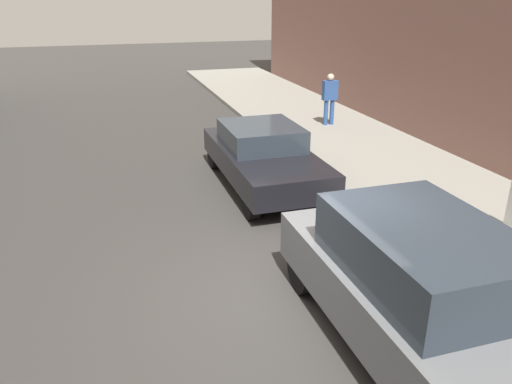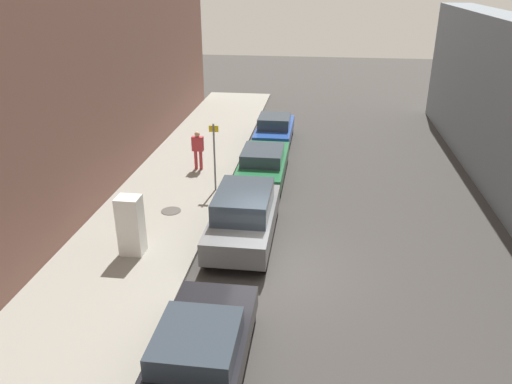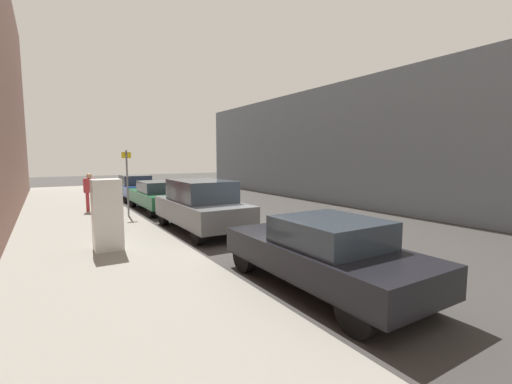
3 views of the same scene
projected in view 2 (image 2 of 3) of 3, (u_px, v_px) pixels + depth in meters
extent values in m
plane|color=#383533|center=(274.00, 270.00, 14.43)|extent=(80.00, 80.00, 0.00)
cube|color=gray|center=(125.00, 257.00, 14.93)|extent=(4.17, 44.00, 0.14)
cube|color=white|center=(131.00, 225.00, 14.69)|extent=(0.69, 0.59, 1.83)
cube|color=black|center=(134.00, 221.00, 14.96)|extent=(0.01, 0.01, 1.73)
cube|color=yellow|center=(131.00, 212.00, 14.86)|extent=(0.16, 0.01, 0.22)
cube|color=red|center=(132.00, 203.00, 14.73)|extent=(0.62, 0.01, 0.05)
cube|color=red|center=(136.00, 232.00, 15.11)|extent=(0.62, 0.01, 0.05)
cylinder|color=#47443F|center=(171.00, 211.00, 17.65)|extent=(0.70, 0.70, 0.02)
cylinder|color=slate|center=(214.00, 158.00, 18.86)|extent=(0.07, 0.07, 2.65)
cube|color=yellow|center=(214.00, 129.00, 18.42)|extent=(0.36, 0.02, 0.24)
cylinder|color=#B73338|center=(196.00, 160.00, 21.28)|extent=(0.14, 0.14, 0.83)
cylinder|color=#B73338|center=(201.00, 160.00, 21.25)|extent=(0.14, 0.14, 0.83)
cube|color=#B73338|center=(198.00, 144.00, 20.97)|extent=(0.48, 0.22, 0.62)
sphere|color=tan|center=(197.00, 134.00, 20.80)|extent=(0.22, 0.22, 0.22)
cube|color=black|center=(200.00, 355.00, 10.35)|extent=(1.86, 4.41, 0.55)
cube|color=#2D3842|center=(197.00, 342.00, 9.93)|extent=(1.64, 1.85, 0.50)
cylinder|color=black|center=(184.00, 314.00, 12.01)|extent=(0.22, 0.70, 0.70)
cylinder|color=black|center=(250.00, 320.00, 11.82)|extent=(0.22, 0.70, 0.70)
cube|color=slate|center=(244.00, 221.00, 15.72)|extent=(1.89, 4.50, 0.70)
cube|color=#2D3842|center=(244.00, 201.00, 15.44)|extent=(1.66, 2.47, 0.70)
cylinder|color=black|center=(228.00, 207.00, 17.46)|extent=(0.22, 0.69, 0.69)
cylinder|color=black|center=(274.00, 210.00, 17.27)|extent=(0.22, 0.69, 0.69)
cylinder|color=black|center=(208.00, 256.00, 14.46)|extent=(0.22, 0.69, 0.69)
cylinder|color=black|center=(263.00, 260.00, 14.27)|extent=(0.22, 0.69, 0.69)
cube|color=#1E6038|center=(263.00, 165.00, 20.50)|extent=(1.82, 4.74, 0.55)
cube|color=#2D3842|center=(263.00, 155.00, 20.07)|extent=(1.60, 1.99, 0.50)
cylinder|color=black|center=(251.00, 156.00, 22.32)|extent=(0.22, 0.69, 0.69)
cylinder|color=black|center=(285.00, 158.00, 22.13)|extent=(0.22, 0.69, 0.69)
cylinder|color=black|center=(238.00, 187.00, 19.09)|extent=(0.22, 0.69, 0.69)
cylinder|color=black|center=(278.00, 189.00, 18.91)|extent=(0.22, 0.69, 0.69)
cube|color=#23479E|center=(275.00, 131.00, 24.93)|extent=(1.72, 4.20, 0.55)
cube|color=#2D3842|center=(274.00, 121.00, 24.52)|extent=(1.51, 1.76, 0.55)
cylinder|color=black|center=(264.00, 127.00, 26.49)|extent=(0.22, 0.69, 0.69)
cylinder|color=black|center=(291.00, 128.00, 26.32)|extent=(0.22, 0.69, 0.69)
cylinder|color=black|center=(256.00, 145.00, 23.76)|extent=(0.22, 0.69, 0.69)
cylinder|color=black|center=(287.00, 146.00, 23.59)|extent=(0.22, 0.69, 0.69)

